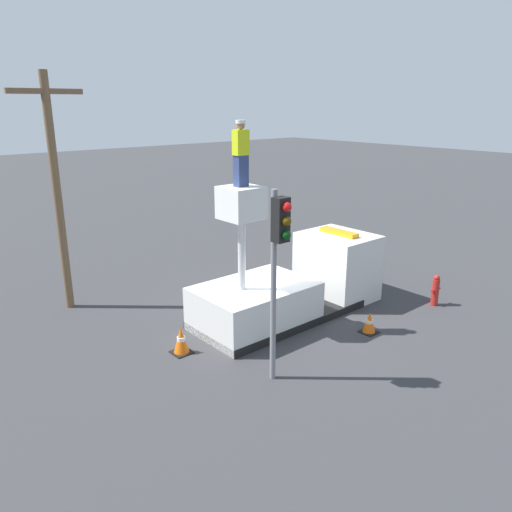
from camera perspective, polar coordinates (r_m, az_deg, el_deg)
The scene contains 8 objects.
ground_plane at distance 15.84m, azimuth 2.59°, elevation -7.02°, with size 120.00×120.00×0.00m, color #38383A.
bucket_truck at distance 15.91m, azimuth 4.33°, elevation -3.39°, with size 6.46×2.45×4.30m.
worker at distance 13.55m, azimuth -1.74°, elevation 11.61°, with size 0.40×0.26×1.75m.
traffic_light_pole at distance 11.19m, azimuth 2.57°, elevation 0.69°, with size 0.34×0.57×4.67m.
fire_hydrant at distance 17.60m, azimuth 19.82°, elevation -3.71°, with size 0.48×0.24×1.06m.
traffic_cone_rear at distance 13.73m, azimuth -8.55°, elevation -9.54°, with size 0.52×0.52×0.75m.
traffic_cone_curbside at distance 15.10m, azimuth 12.83°, elevation -7.48°, with size 0.47×0.47×0.63m.
utility_pole at distance 16.69m, azimuth -21.86°, elevation 7.42°, with size 2.20×0.26×7.40m.
Camera 1 is at (-9.93, -10.50, 6.48)m, focal length 35.00 mm.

